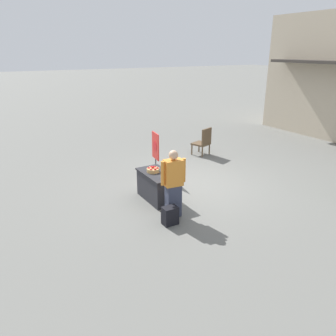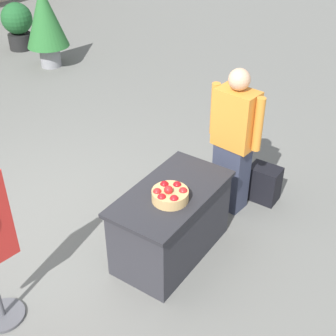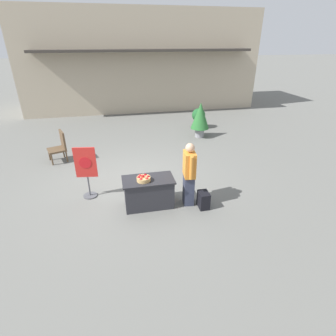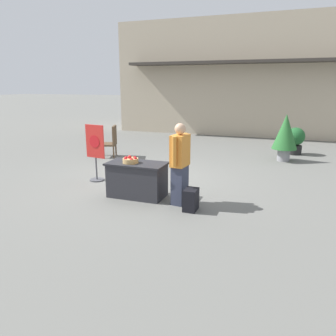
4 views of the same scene
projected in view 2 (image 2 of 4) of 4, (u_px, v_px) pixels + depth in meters
ground_plane at (54, 223)px, 5.00m from camera, size 120.00×120.00×0.00m
display_table at (171, 222)px, 4.45m from camera, size 1.24×0.67×0.74m
apple_basket at (170, 195)px, 4.10m from camera, size 0.33×0.33×0.16m
person_visitor at (234, 142)px, 4.82m from camera, size 0.31×0.61×1.61m
backpack at (264, 184)px, 5.25m from camera, size 0.24×0.34×0.42m
potted_plant_near_left at (18, 24)px, 9.27m from camera, size 0.61×0.61×0.92m
potted_plant_far_left at (45, 20)px, 8.29m from camera, size 0.76×0.76×1.46m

